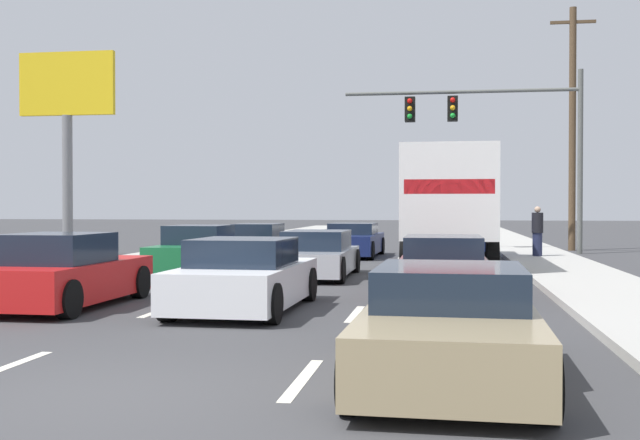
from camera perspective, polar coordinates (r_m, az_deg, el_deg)
ground_plane at (r=32.19m, az=3.29°, el=-2.22°), size 140.00×140.00×0.00m
sidewalk_right at (r=27.25m, az=15.98°, el=-2.70°), size 2.50×80.00×0.14m
sidewalk_left at (r=28.71m, az=-10.75°, el=-2.49°), size 2.50×80.00×0.14m
lane_markings at (r=28.23m, az=2.50°, el=-2.67°), size 3.54×52.00×0.01m
car_black at (r=28.27m, az=-4.49°, el=-1.57°), size 1.88×4.33×1.19m
car_green at (r=21.49m, az=-8.88°, el=-2.28°), size 1.85×4.03×1.30m
car_red at (r=14.77m, az=-18.24°, el=-3.76°), size 1.87×4.02×1.34m
car_navy at (r=28.02m, az=2.43°, el=-1.56°), size 2.01×4.42×1.21m
car_silver at (r=19.92m, az=-0.24°, el=-2.62°), size 1.85×4.23×1.19m
car_white at (r=13.63m, az=-5.52°, el=-4.22°), size 1.96×4.14×1.26m
box_truck at (r=23.82m, az=9.45°, el=1.37°), size 2.73×9.49×3.40m
car_maroon at (r=16.08m, az=9.01°, el=-3.44°), size 1.83×4.14×1.22m
car_tan at (r=8.54m, az=9.50°, el=-7.59°), size 1.95×4.61×1.17m
traffic_signal_mast at (r=31.00m, az=11.69°, el=7.08°), size 9.09×0.69×7.02m
utility_pole_mid at (r=33.68m, az=17.98°, el=6.57°), size 1.80×0.28×9.93m
roadside_billboard at (r=29.19m, az=-18.01°, el=7.39°), size 3.52×0.36×7.26m
pedestrian_near_corner at (r=27.22m, az=15.62°, el=-0.80°), size 0.38×0.38×1.67m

